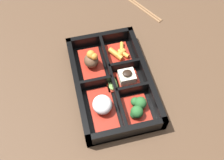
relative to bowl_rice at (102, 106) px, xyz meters
name	(u,v)px	position (x,y,z in m)	size (l,w,h in m)	color
ground_plane	(112,85)	(0.07, -0.04, -0.03)	(3.00, 3.00, 0.00)	#4C3523
bento_base	(112,84)	(0.07, -0.04, -0.02)	(0.31, 0.20, 0.01)	black
bento_rim	(113,80)	(0.07, -0.04, -0.01)	(0.31, 0.20, 0.05)	black
bowl_rice	(102,106)	(0.00, 0.00, 0.00)	(0.12, 0.06, 0.04)	maroon
bowl_stew	(92,61)	(0.14, 0.00, 0.00)	(0.12, 0.06, 0.06)	maroon
bowl_greens	(137,108)	(-0.02, -0.08, 0.00)	(0.08, 0.06, 0.04)	maroon
bowl_tofu	(127,78)	(0.07, -0.08, 0.00)	(0.06, 0.06, 0.04)	maroon
bowl_carrots	(119,54)	(0.16, -0.08, -0.01)	(0.08, 0.06, 0.02)	maroon
bowl_pickles	(113,84)	(0.06, -0.04, -0.01)	(0.04, 0.03, 0.01)	maroon
chopsticks	(138,5)	(0.35, -0.20, -0.02)	(0.19, 0.11, 0.01)	brown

